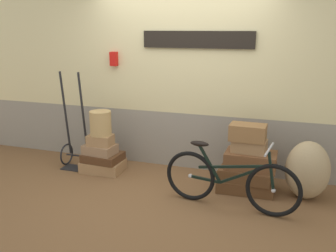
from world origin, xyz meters
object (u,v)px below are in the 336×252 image
Objects in this scene: suitcase_3 at (100,140)px; suitcase_7 at (249,146)px; wicker_basket at (101,123)px; suitcase_2 at (100,149)px; suitcase_8 at (248,132)px; suitcase_4 at (245,184)px; luggage_trolley at (76,146)px; suitcase_6 at (251,160)px; suitcase_0 at (103,166)px; bicycle at (229,181)px; suitcase_5 at (246,174)px; suitcase_1 at (103,157)px; burlap_sack at (307,170)px.

suitcase_3 is 0.82× the size of suitcase_7.
wicker_basket is (0.01, 0.01, 0.24)m from suitcase_3.
suitcase_2 is 1.01× the size of suitcase_8.
suitcase_2 is 1.28× the size of wicker_basket.
suitcase_4 is 2.11m from wicker_basket.
luggage_trolley is (-0.46, 0.06, -0.40)m from wicker_basket.
suitcase_0 is at bearing -179.82° from suitcase_6.
suitcase_0 is 1.39× the size of suitcase_7.
suitcase_6 is at bearing -8.44° from suitcase_7.
suitcase_7 is 0.62m from bicycle.
suitcase_6 is 2.52m from luggage_trolley.
wicker_basket is (-2.00, -0.01, -0.05)m from suitcase_8.
suitcase_5 is 0.54m from bicycle.
suitcase_1 is 0.72× the size of burlap_sack.
suitcase_5 is 1.47× the size of suitcase_8.
suitcase_3 reaches higher than suitcase_4.
suitcase_3 reaches higher than suitcase_2.
suitcase_5 is 1.55× the size of suitcase_7.
wicker_basket is at bearing 23.67° from suitcase_2.
suitcase_2 is at bearing -179.01° from suitcase_6.
suitcase_2 is 0.14m from suitcase_3.
bicycle is (-0.12, -0.52, 0.10)m from suitcase_5.
wicker_basket reaches higher than suitcase_7.
suitcase_3 is (-0.01, -0.04, 0.39)m from suitcase_0.
suitcase_6 reaches higher than suitcase_2.
suitcase_7 reaches higher than suitcase_4.
suitcase_8 is 0.82m from burlap_sack.
suitcase_1 is 2.06m from suitcase_7.
suitcase_1 reaches higher than suitcase_4.
suitcase_5 is at bearing -2.47° from suitcase_3.
suitcase_8 is (2.00, -0.01, 0.68)m from suitcase_0.
suitcase_1 is 2.06m from suitcase_6.
suitcase_8 is at bearing -2.11° from suitcase_3.
suitcase_0 is 0.39m from suitcase_3.
suitcase_0 is 1.32× the size of suitcase_8.
suitcase_5 is 0.41× the size of bicycle.
suitcase_1 is 1.26× the size of suitcase_7.
suitcase_1 is 0.81× the size of suitcase_5.
suitcase_6 is at bearing 0.65° from wicker_basket.
suitcase_8 reaches higher than suitcase_2.
burlap_sack is (0.72, 0.01, -0.40)m from suitcase_8.
suitcase_5 is 2.47m from luggage_trolley.
bicycle is (-0.14, -0.55, -0.26)m from suitcase_7.
suitcase_4 is 0.76m from burlap_sack.
suitcase_2 is 2.05m from suitcase_4.
suitcase_5 is 2.07m from wicker_basket.
suitcase_1 is 0.83× the size of suitcase_6.
wicker_basket reaches higher than suitcase_6.
suitcase_3 is at bearing -117.83° from wicker_basket.
suitcase_2 is 2.03m from suitcase_5.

